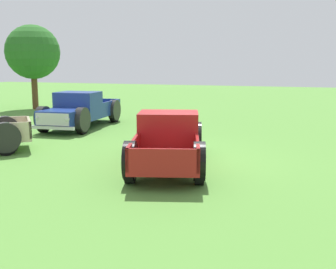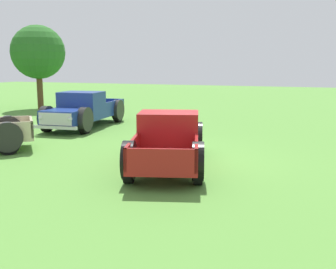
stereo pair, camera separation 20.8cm
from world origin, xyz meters
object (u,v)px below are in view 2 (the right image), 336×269
Objects in this scene: pickup_truck_foreground at (169,139)px; pickup_truck_behind_left at (81,111)px; oak_tree_east at (38,52)px; trash_can at (80,105)px.

pickup_truck_behind_left is at bearing 50.38° from pickup_truck_foreground.
pickup_truck_behind_left is (4.82, 5.83, 0.04)m from pickup_truck_foreground.
pickup_truck_foreground is 0.97× the size of pickup_truck_behind_left.
pickup_truck_behind_left reaches higher than pickup_truck_foreground.
pickup_truck_behind_left is at bearing -131.60° from oak_tree_east.
oak_tree_east is at bearing 48.40° from pickup_truck_behind_left.
pickup_truck_behind_left is 9.09m from oak_tree_east.
pickup_truck_foreground is at bearing -136.79° from trash_can.
oak_tree_east is (1.45, 3.74, 2.95)m from trash_can.
trash_can is at bearing 32.59° from pickup_truck_behind_left.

